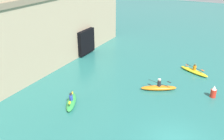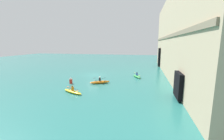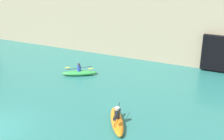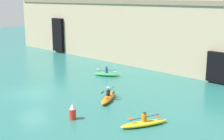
% 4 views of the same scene
% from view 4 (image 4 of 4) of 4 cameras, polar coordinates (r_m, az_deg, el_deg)
% --- Properties ---
extents(ground_plane, '(120.00, 120.00, 0.00)m').
position_cam_4_polar(ground_plane, '(29.17, -14.61, -4.18)').
color(ground_plane, '#28706B').
extents(cliff_bluff, '(45.03, 7.62, 16.34)m').
position_cam_4_polar(cliff_bluff, '(42.41, 4.62, 12.71)').
color(cliff_bluff, tan).
rests_on(cliff_bluff, ground).
extents(kayak_green, '(2.91, 2.04, 1.04)m').
position_cam_4_polar(kayak_green, '(34.30, -1.02, -0.74)').
color(kayak_green, green).
rests_on(kayak_green, ground).
extents(kayak_yellow, '(2.11, 3.42, 1.06)m').
position_cam_4_polar(kayak_yellow, '(21.44, 5.87, -9.60)').
color(kayak_yellow, yellow).
rests_on(kayak_yellow, ground).
extents(kayak_orange, '(2.27, 3.28, 1.16)m').
position_cam_4_polar(kayak_orange, '(26.32, -0.70, -5.04)').
color(kayak_orange, orange).
rests_on(kayak_orange, ground).
extents(marker_buoy, '(0.50, 0.50, 1.15)m').
position_cam_4_polar(marker_buoy, '(22.50, -7.23, -7.65)').
color(marker_buoy, red).
rests_on(marker_buoy, ground).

